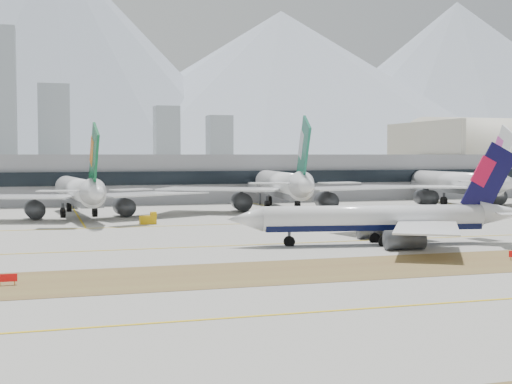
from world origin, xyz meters
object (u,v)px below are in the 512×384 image
object	(u,v)px
widebody_china_air	(458,184)
terminal	(155,177)
widebody_cathay	(283,186)
widebody_eva	(79,193)
taxiing_airliner	(384,219)

from	to	relation	value
widebody_china_air	terminal	distance (m)	95.46
widebody_cathay	widebody_china_air	bearing A→B (deg)	-77.60
widebody_eva	widebody_china_air	xyz separation A→B (m)	(110.02, 10.73, 0.33)
taxiing_airliner	widebody_china_air	bearing A→B (deg)	-120.64
taxiing_airliner	widebody_cathay	distance (m)	73.73
widebody_china_air	terminal	size ratio (longest dim) A/B	0.23
taxiing_airliner	terminal	world-z (taller)	taxiing_airliner
widebody_eva	widebody_china_air	distance (m)	110.54
terminal	taxiing_airliner	bearing A→B (deg)	-81.50
widebody_eva	widebody_cathay	xyz separation A→B (m)	(53.44, 6.03, 0.64)
taxiing_airliner	widebody_china_air	world-z (taller)	widebody_china_air
widebody_eva	widebody_cathay	distance (m)	53.78
widebody_eva	terminal	size ratio (longest dim) A/B	0.22
widebody_china_air	taxiing_airliner	bearing A→B (deg)	144.57
widebody_eva	taxiing_airliner	bearing A→B (deg)	-150.98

